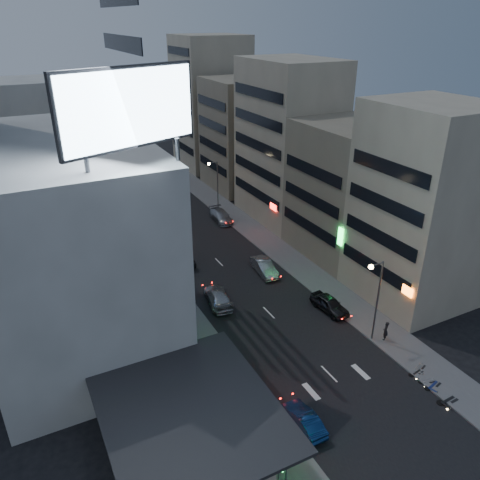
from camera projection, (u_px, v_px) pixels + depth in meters
ground at (361, 406)px, 35.62m from camera, size 180.00×180.00×0.00m
sidewalk_left at (145, 262)px, 56.45m from camera, size 4.00×120.00×0.12m
sidewalk_right at (261, 236)px, 62.99m from camera, size 4.00×120.00×0.12m
food_court at (178, 435)px, 30.70m from camera, size 11.00×13.00×3.88m
white_building at (69, 242)px, 40.87m from camera, size 14.00×24.00×18.00m
shophouse_near at (422, 206)px, 45.88m from camera, size 10.00×11.00×20.00m
shophouse_mid at (349, 190)px, 56.19m from camera, size 11.00×12.00×16.00m
shophouse_far at (288, 142)px, 65.15m from camera, size 10.00×14.00×22.00m
far_left_a at (49, 159)px, 61.16m from camera, size 11.00×10.00×20.00m
far_left_b at (38, 155)px, 72.49m from camera, size 12.00×10.00×15.00m
far_right_a at (242, 134)px, 78.28m from camera, size 11.00×12.00×18.00m
far_right_b at (211, 103)px, 88.44m from camera, size 12.00×12.00×24.00m
billboard at (129, 109)px, 28.98m from camera, size 9.52×3.75×6.20m
street_lamp_right_near at (376, 290)px, 40.54m from camera, size 1.60×0.44×8.02m
street_lamp_left at (182, 245)px, 48.59m from camera, size 1.60×0.44×8.02m
street_lamp_right_far at (215, 180)px, 67.88m from camera, size 1.60×0.44×8.02m
parked_car_right_near at (329, 304)px, 46.87m from camera, size 2.21×4.69×1.55m
parked_car_right_mid at (264, 267)px, 53.76m from camera, size 2.14×4.98×1.60m
parked_car_left at (180, 258)px, 55.93m from camera, size 2.44×5.21×1.44m
parked_car_right_far at (221, 216)px, 67.60m from camera, size 2.50×5.49×1.56m
road_car_blue at (304, 420)px, 33.57m from camera, size 1.47×4.12×1.35m
road_car_silver at (218, 297)px, 48.10m from camera, size 3.05×5.71×1.57m
person at (386, 331)px, 42.44m from camera, size 0.81×0.74×1.85m
scooter_black_a at (454, 389)px, 36.19m from camera, size 0.80×2.08×1.25m
scooter_silver_a at (434, 374)px, 37.98m from camera, size 0.80×1.70×1.00m
scooter_blue at (437, 375)px, 37.73m from camera, size 1.07×1.95×1.13m
scooter_black_b at (420, 364)px, 38.99m from camera, size 0.79×1.67×0.98m
scooter_silver_b at (422, 358)px, 39.60m from camera, size 1.15×1.87×1.09m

